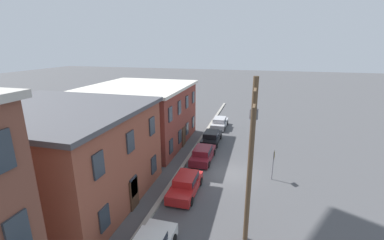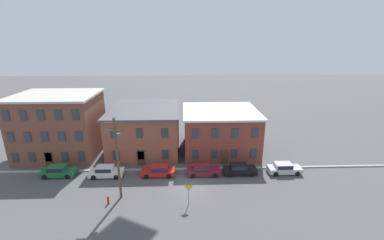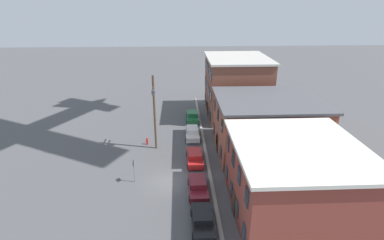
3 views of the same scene
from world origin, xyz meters
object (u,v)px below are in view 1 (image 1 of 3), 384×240
at_px(car_maroon, 203,154).
at_px(car_black, 211,137).
at_px(car_silver, 220,122).
at_px(caution_sign, 274,160).
at_px(car_red, 186,184).
at_px(utility_pole, 251,155).

xyz_separation_m(car_maroon, car_black, (4.89, 0.08, 0.00)).
height_order(car_maroon, car_black, same).
bearing_deg(car_silver, caution_sign, -153.23).
bearing_deg(car_maroon, car_red, 179.72).
height_order(car_silver, caution_sign, caution_sign).
distance_m(car_maroon, caution_sign, 6.89).
relative_size(car_red, car_black, 1.00).
height_order(car_red, utility_pole, utility_pole).
xyz_separation_m(car_maroon, caution_sign, (-2.07, -6.49, 1.01)).
bearing_deg(car_silver, utility_pole, -166.85).
height_order(car_silver, utility_pole, utility_pole).
bearing_deg(car_red, caution_sign, -59.53).
xyz_separation_m(car_silver, caution_sign, (-13.02, -6.57, 1.01)).
xyz_separation_m(car_silver, utility_pole, (-20.69, -4.83, 4.60)).
distance_m(car_silver, caution_sign, 14.61).
xyz_separation_m(car_black, car_silver, (6.05, 0.00, 0.00)).
xyz_separation_m(car_red, utility_pole, (-3.83, -4.78, 4.60)).
distance_m(car_maroon, car_silver, 10.94).
distance_m(car_red, car_silver, 16.85).
relative_size(car_black, utility_pole, 0.46).
bearing_deg(car_maroon, car_black, 0.91).
height_order(car_maroon, utility_pole, utility_pole).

